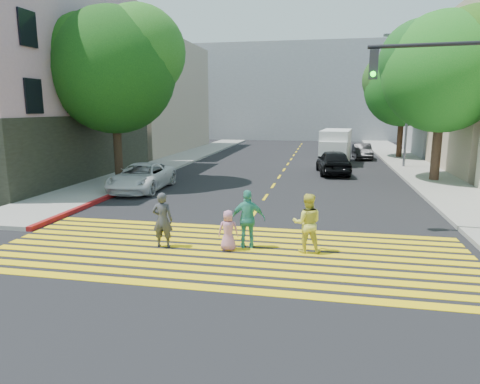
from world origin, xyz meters
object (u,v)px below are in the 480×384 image
(tree_right_near, at_px, (446,66))
(white_sedan, at_px, (142,177))
(pedestrian_man, at_px, (163,220))
(dark_car_parked, at_px, (362,151))
(pedestrian_child, at_px, (228,230))
(silver_car, at_px, (337,145))
(pedestrian_extra, at_px, (248,219))
(tree_right_far, at_px, (405,83))
(pedestrian_woman, at_px, (307,223))
(white_van, at_px, (335,148))
(traffic_signal, at_px, (470,106))
(dark_car_near, at_px, (333,162))
(tree_left, at_px, (115,64))

(tree_right_near, relative_size, white_sedan, 1.91)
(pedestrian_man, height_order, dark_car_parked, pedestrian_man)
(pedestrian_man, height_order, pedestrian_child, pedestrian_man)
(pedestrian_child, xyz_separation_m, silver_car, (3.77, 29.76, 0.02))
(pedestrian_child, relative_size, pedestrian_extra, 0.68)
(tree_right_far, bearing_deg, silver_car, 133.66)
(tree_right_near, bearing_deg, pedestrian_extra, -122.02)
(silver_car, bearing_deg, pedestrian_woman, 87.03)
(tree_right_near, height_order, pedestrian_woman, tree_right_near)
(silver_car, bearing_deg, white_van, 87.72)
(pedestrian_extra, bearing_deg, pedestrian_man, -3.42)
(tree_right_near, bearing_deg, traffic_signal, -99.80)
(tree_right_near, bearing_deg, dark_car_near, 160.41)
(pedestrian_woman, bearing_deg, silver_car, -98.19)
(dark_car_near, bearing_deg, dark_car_parked, -111.87)
(white_van, bearing_deg, pedestrian_child, -93.33)
(white_van, bearing_deg, traffic_signal, -73.31)
(tree_right_far, distance_m, pedestrian_child, 26.69)
(dark_car_parked, bearing_deg, pedestrian_woman, -100.63)
(tree_right_far, height_order, white_van, tree_right_far)
(tree_left, distance_m, pedestrian_extra, 13.76)
(tree_left, distance_m, white_van, 16.60)
(pedestrian_child, relative_size, silver_car, 0.28)
(tree_right_far, xyz_separation_m, traffic_signal, (-1.80, -22.21, -1.84))
(pedestrian_man, distance_m, dark_car_parked, 25.17)
(pedestrian_extra, relative_size, white_sedan, 0.36)
(tree_right_near, xyz_separation_m, white_sedan, (-14.80, -5.29, -5.50))
(tree_right_near, height_order, white_sedan, tree_right_near)
(tree_left, relative_size, pedestrian_child, 7.88)
(dark_car_near, bearing_deg, pedestrian_extra, 73.50)
(tree_left, distance_m, pedestrian_child, 13.77)
(white_van, bearing_deg, tree_right_far, 44.97)
(tree_left, relative_size, dark_car_parked, 2.48)
(white_sedan, height_order, dark_car_near, dark_car_near)
(pedestrian_man, bearing_deg, tree_right_far, -117.61)
(tree_left, distance_m, pedestrian_woman, 14.91)
(tree_left, xyz_separation_m, white_van, (11.46, 10.89, -5.05))
(white_sedan, distance_m, white_van, 15.75)
(pedestrian_extra, distance_m, silver_car, 29.62)
(tree_left, bearing_deg, traffic_signal, -25.63)
(pedestrian_woman, height_order, white_sedan, pedestrian_woman)
(pedestrian_extra, xyz_separation_m, dark_car_parked, (5.06, 23.63, -0.24))
(pedestrian_man, relative_size, silver_car, 0.39)
(pedestrian_extra, xyz_separation_m, white_van, (2.88, 20.21, 0.30))
(tree_right_far, xyz_separation_m, pedestrian_woman, (-6.38, -24.45, -5.04))
(pedestrian_woman, xyz_separation_m, pedestrian_extra, (-1.69, 0.05, 0.01))
(tree_right_near, xyz_separation_m, tree_right_far, (-0.06, 11.41, -0.28))
(tree_right_far, bearing_deg, white_van, -141.07)
(pedestrian_extra, distance_m, white_sedan, 10.19)
(pedestrian_woman, xyz_separation_m, white_van, (1.19, 20.26, 0.32))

